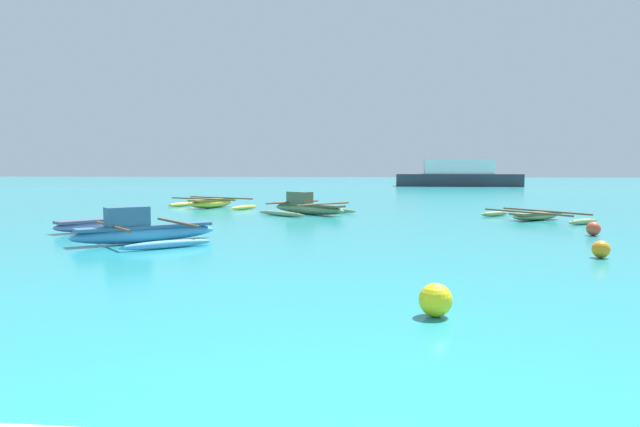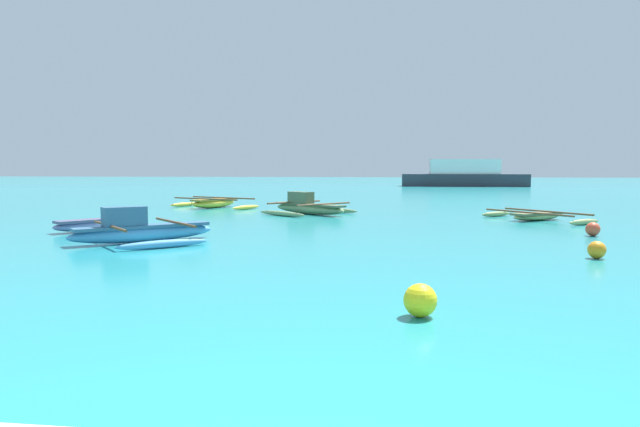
{
  "view_description": "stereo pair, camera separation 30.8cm",
  "coord_description": "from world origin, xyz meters",
  "px_view_note": "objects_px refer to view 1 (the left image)",
  "views": [
    {
      "loc": [
        0.17,
        -2.63,
        1.92
      ],
      "look_at": [
        -2.15,
        18.22,
        0.25
      ],
      "focal_mm": 32.0,
      "sensor_mm": 36.0,
      "label": 1
    },
    {
      "loc": [
        0.47,
        -2.6,
        1.92
      ],
      "look_at": [
        -2.15,
        18.22,
        0.25
      ],
      "focal_mm": 32.0,
      "sensor_mm": 36.0,
      "label": 2
    }
  ],
  "objects_px": {
    "moored_boat_2": "(307,207)",
    "moored_boat_4": "(143,231)",
    "moored_boat_0": "(535,216)",
    "mooring_buoy_2": "(435,300)",
    "mooring_buoy_0": "(593,229)",
    "mooring_buoy_1": "(601,249)",
    "moored_boat_3": "(212,203)",
    "distant_ferry": "(458,175)",
    "moored_boat_1": "(99,224)"
  },
  "relations": [
    {
      "from": "moored_boat_1",
      "to": "mooring_buoy_0",
      "type": "distance_m",
      "value": 14.62
    },
    {
      "from": "distant_ferry",
      "to": "mooring_buoy_1",
      "type": "bearing_deg",
      "value": -93.79
    },
    {
      "from": "moored_boat_0",
      "to": "moored_boat_4",
      "type": "distance_m",
      "value": 14.11
    },
    {
      "from": "mooring_buoy_1",
      "to": "distant_ferry",
      "type": "xyz_separation_m",
      "value": [
        3.26,
        49.22,
        0.98
      ]
    },
    {
      "from": "moored_boat_1",
      "to": "mooring_buoy_2",
      "type": "distance_m",
      "value": 13.01
    },
    {
      "from": "moored_boat_3",
      "to": "distant_ferry",
      "type": "bearing_deg",
      "value": 1.08
    },
    {
      "from": "mooring_buoy_0",
      "to": "moored_boat_3",
      "type": "bearing_deg",
      "value": 145.26
    },
    {
      "from": "mooring_buoy_0",
      "to": "mooring_buoy_1",
      "type": "bearing_deg",
      "value": -107.37
    },
    {
      "from": "moored_boat_4",
      "to": "moored_boat_0",
      "type": "bearing_deg",
      "value": -8.64
    },
    {
      "from": "moored_boat_0",
      "to": "mooring_buoy_2",
      "type": "relative_size",
      "value": 9.61
    },
    {
      "from": "moored_boat_4",
      "to": "mooring_buoy_1",
      "type": "distance_m",
      "value": 10.92
    },
    {
      "from": "moored_boat_1",
      "to": "moored_boat_3",
      "type": "bearing_deg",
      "value": 35.51
    },
    {
      "from": "moored_boat_3",
      "to": "moored_boat_1",
      "type": "bearing_deg",
      "value": -156.29
    },
    {
      "from": "moored_boat_3",
      "to": "moored_boat_4",
      "type": "bearing_deg",
      "value": -144.88
    },
    {
      "from": "mooring_buoy_1",
      "to": "distant_ferry",
      "type": "distance_m",
      "value": 49.34
    },
    {
      "from": "distant_ferry",
      "to": "moored_boat_4",
      "type": "bearing_deg",
      "value": -106.41
    },
    {
      "from": "mooring_buoy_2",
      "to": "moored_boat_0",
      "type": "bearing_deg",
      "value": 71.08
    },
    {
      "from": "mooring_buoy_1",
      "to": "moored_boat_1",
      "type": "bearing_deg",
      "value": 164.23
    },
    {
      "from": "moored_boat_3",
      "to": "mooring_buoy_0",
      "type": "xyz_separation_m",
      "value": [
        14.24,
        -9.87,
        -0.04
      ]
    },
    {
      "from": "moored_boat_3",
      "to": "mooring_buoy_1",
      "type": "height_order",
      "value": "moored_boat_3"
    },
    {
      "from": "moored_boat_2",
      "to": "distant_ferry",
      "type": "height_order",
      "value": "distant_ferry"
    },
    {
      "from": "moored_boat_1",
      "to": "distant_ferry",
      "type": "relative_size",
      "value": 0.19
    },
    {
      "from": "moored_boat_2",
      "to": "moored_boat_4",
      "type": "relative_size",
      "value": 1.1
    },
    {
      "from": "moored_boat_2",
      "to": "mooring_buoy_1",
      "type": "bearing_deg",
      "value": -15.34
    },
    {
      "from": "moored_boat_0",
      "to": "mooring_buoy_0",
      "type": "height_order",
      "value": "mooring_buoy_0"
    },
    {
      "from": "moored_boat_4",
      "to": "mooring_buoy_2",
      "type": "relative_size",
      "value": 8.76
    },
    {
      "from": "moored_boat_4",
      "to": "mooring_buoy_1",
      "type": "bearing_deg",
      "value": -49.06
    },
    {
      "from": "moored_boat_4",
      "to": "distant_ferry",
      "type": "height_order",
      "value": "distant_ferry"
    },
    {
      "from": "mooring_buoy_0",
      "to": "distant_ferry",
      "type": "distance_m",
      "value": 45.05
    },
    {
      "from": "moored_boat_0",
      "to": "mooring_buoy_2",
      "type": "xyz_separation_m",
      "value": [
        -4.94,
        -14.41,
        0.06
      ]
    },
    {
      "from": "mooring_buoy_0",
      "to": "moored_boat_0",
      "type": "bearing_deg",
      "value": 94.12
    },
    {
      "from": "mooring_buoy_1",
      "to": "moored_boat_3",
      "type": "bearing_deg",
      "value": 132.51
    },
    {
      "from": "moored_boat_1",
      "to": "mooring_buoy_0",
      "type": "relative_size",
      "value": 6.35
    },
    {
      "from": "moored_boat_3",
      "to": "mooring_buoy_2",
      "type": "bearing_deg",
      "value": -129.44
    },
    {
      "from": "mooring_buoy_0",
      "to": "mooring_buoy_1",
      "type": "distance_m",
      "value": 4.42
    },
    {
      "from": "moored_boat_0",
      "to": "moored_boat_3",
      "type": "bearing_deg",
      "value": 123.05
    },
    {
      "from": "moored_boat_0",
      "to": "mooring_buoy_1",
      "type": "relative_size",
      "value": 11.19
    },
    {
      "from": "mooring_buoy_1",
      "to": "mooring_buoy_0",
      "type": "bearing_deg",
      "value": 72.63
    },
    {
      "from": "moored_boat_4",
      "to": "mooring_buoy_0",
      "type": "bearing_deg",
      "value": -28.64
    },
    {
      "from": "mooring_buoy_2",
      "to": "mooring_buoy_0",
      "type": "bearing_deg",
      "value": 60.98
    },
    {
      "from": "moored_boat_2",
      "to": "distant_ferry",
      "type": "relative_size",
      "value": 0.32
    },
    {
      "from": "moored_boat_3",
      "to": "mooring_buoy_0",
      "type": "height_order",
      "value": "moored_boat_3"
    },
    {
      "from": "moored_boat_0",
      "to": "mooring_buoy_1",
      "type": "bearing_deg",
      "value": -133.24
    },
    {
      "from": "moored_boat_3",
      "to": "mooring_buoy_1",
      "type": "relative_size",
      "value": 12.37
    },
    {
      "from": "moored_boat_2",
      "to": "mooring_buoy_2",
      "type": "distance_m",
      "value": 16.76
    },
    {
      "from": "mooring_buoy_2",
      "to": "distant_ferry",
      "type": "relative_size",
      "value": 0.03
    },
    {
      "from": "moored_boat_0",
      "to": "moored_boat_3",
      "type": "distance_m",
      "value": 14.76
    },
    {
      "from": "moored_boat_0",
      "to": "mooring_buoy_0",
      "type": "distance_m",
      "value": 4.89
    },
    {
      "from": "moored_boat_2",
      "to": "moored_boat_3",
      "type": "xyz_separation_m",
      "value": [
        -5.06,
        3.1,
        -0.06
      ]
    },
    {
      "from": "moored_boat_1",
      "to": "distant_ferry",
      "type": "bearing_deg",
      "value": 17.59
    }
  ]
}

